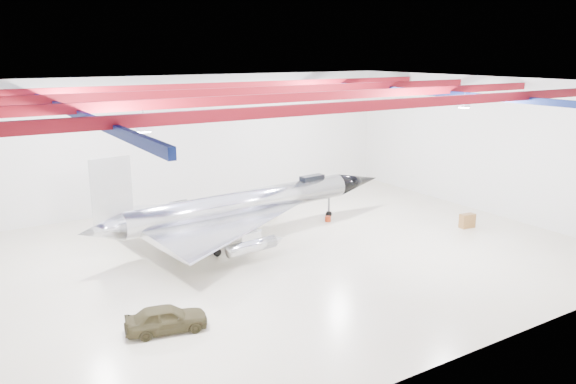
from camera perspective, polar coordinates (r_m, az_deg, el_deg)
floor at (r=36.71m, az=-1.37°, el=-6.47°), size 40.00×40.00×0.00m
wall_back at (r=48.48m, az=-10.52°, el=5.09°), size 40.00×0.00×40.00m
wall_right at (r=48.32m, az=19.52°, el=4.49°), size 0.00×30.00×30.00m
ceiling at (r=34.43m, az=-1.48°, el=10.94°), size 40.00×40.00×0.00m
ceiling_structure at (r=34.47m, az=-1.47°, el=9.82°), size 39.50×29.50×1.08m
jet_aircraft at (r=39.73m, az=-4.55°, el=-1.50°), size 25.03×15.59×6.82m
jeep at (r=27.74m, az=-12.27°, el=-12.43°), size 4.08×2.33×1.31m
desk at (r=44.29m, az=17.75°, el=-2.80°), size 1.22×0.71×1.06m
toolbox_red at (r=41.60m, az=-8.82°, el=-3.93°), size 0.46×0.40×0.27m
engine_drum at (r=37.53m, az=-4.51°, el=-5.70°), size 0.50×0.50×0.42m
parts_bin at (r=44.93m, az=-1.58°, el=-2.31°), size 0.65×0.56×0.40m
crate_small at (r=42.02m, az=-13.90°, el=-4.04°), size 0.34×0.28×0.23m
tool_chest at (r=43.88m, az=4.07°, el=-2.74°), size 0.50×0.50×0.42m
oil_barrel at (r=40.86m, az=-10.51°, el=-4.28°), size 0.54×0.45×0.36m
spares_box at (r=43.13m, az=-7.12°, el=-3.15°), size 0.53×0.53×0.37m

